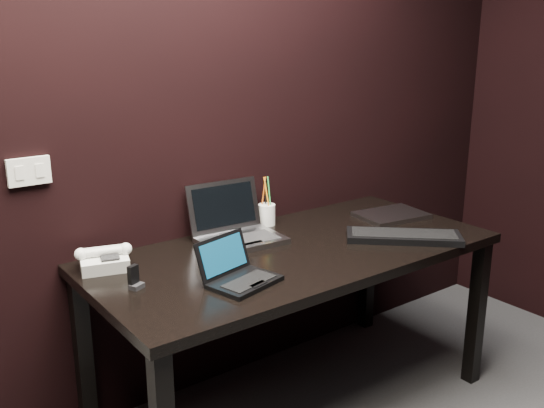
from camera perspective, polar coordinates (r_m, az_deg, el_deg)
wall_back at (r=2.55m, az=-8.75°, el=8.92°), size 4.00×0.00×4.00m
wall_switch at (r=2.34m, az=-21.90°, el=2.87°), size 0.15×0.02×0.10m
desk at (r=2.54m, az=2.19°, el=-5.82°), size 1.70×0.80×0.74m
netbook at (r=2.17m, az=-3.17°, el=-6.60°), size 0.29×0.27×0.15m
silver_laptop at (r=2.59m, az=-3.34°, el=-2.51°), size 0.36×0.33×0.24m
ext_keyboard at (r=2.67m, az=12.29°, el=-2.98°), size 0.47×0.45×0.03m
closed_laptop at (r=2.97m, az=11.15°, el=-1.03°), size 0.35×0.27×0.02m
desk_phone at (r=2.37m, az=-15.53°, el=-5.05°), size 0.22×0.20×0.10m
mobile_phone at (r=2.18m, az=-12.82°, el=-6.96°), size 0.06×0.05×0.08m
pen_cup at (r=2.79m, az=-0.50°, el=-0.92°), size 0.09×0.09×0.23m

